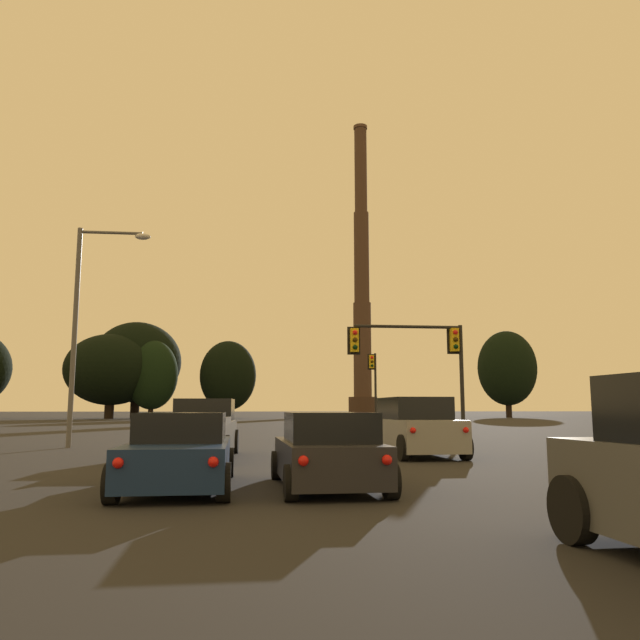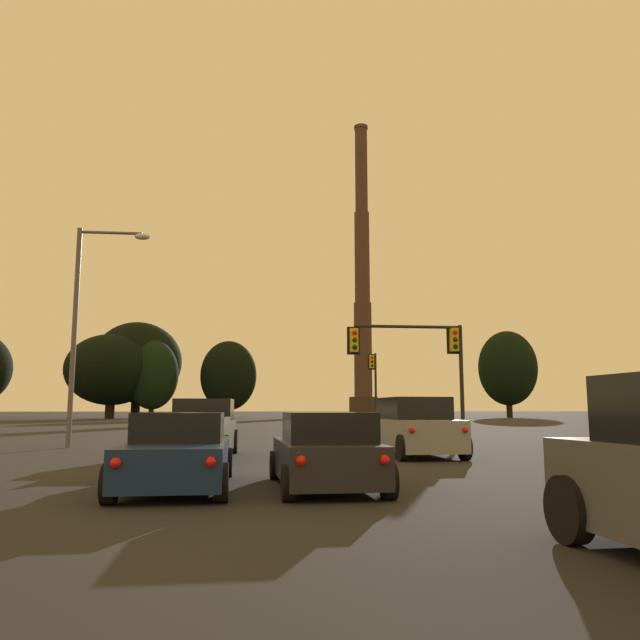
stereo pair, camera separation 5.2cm
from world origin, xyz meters
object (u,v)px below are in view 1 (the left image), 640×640
(hatchback_center_lane_second, at_px, (328,453))
(street_lamp, at_px, (87,312))
(pickup_truck_left_lane_front, at_px, (200,431))
(suv_right_lane_front, at_px, (415,427))
(traffic_light_overhead_right, at_px, (423,352))
(traffic_light_far_right, at_px, (374,379))
(sedan_left_lane_second, at_px, (181,453))
(smokestack, at_px, (362,298))

(hatchback_center_lane_second, distance_m, street_lamp, 16.23)
(hatchback_center_lane_second, xyz_separation_m, pickup_truck_left_lane_front, (-3.04, 7.78, 0.14))
(suv_right_lane_front, xyz_separation_m, traffic_light_overhead_right, (2.33, 7.18, 3.11))
(traffic_light_far_right, bearing_deg, traffic_light_overhead_right, -95.36)
(pickup_truck_left_lane_front, relative_size, suv_right_lane_front, 1.12)
(pickup_truck_left_lane_front, distance_m, suv_right_lane_front, 6.83)
(pickup_truck_left_lane_front, xyz_separation_m, suv_right_lane_front, (6.83, 0.14, 0.09))
(pickup_truck_left_lane_front, bearing_deg, hatchback_center_lane_second, -66.69)
(traffic_light_overhead_right, bearing_deg, hatchback_center_lane_second, -112.07)
(suv_right_lane_front, relative_size, traffic_light_overhead_right, 0.93)
(traffic_light_overhead_right, bearing_deg, traffic_light_far_right, 84.64)
(traffic_light_far_right, bearing_deg, pickup_truck_left_lane_front, -111.14)
(suv_right_lane_front, bearing_deg, street_lamp, 153.50)
(traffic_light_far_right, height_order, street_lamp, street_lamp)
(sedan_left_lane_second, xyz_separation_m, traffic_light_overhead_right, (8.91, 14.69, 3.34))
(sedan_left_lane_second, height_order, smokestack, smokestack)
(street_lamp, bearing_deg, hatchback_center_lane_second, -58.94)
(sedan_left_lane_second, distance_m, street_lamp, 14.69)
(hatchback_center_lane_second, height_order, smokestack, smokestack)
(suv_right_lane_front, height_order, traffic_light_far_right, traffic_light_far_right)
(suv_right_lane_front, distance_m, smokestack, 116.11)
(sedan_left_lane_second, bearing_deg, pickup_truck_left_lane_front, 91.02)
(sedan_left_lane_second, height_order, pickup_truck_left_lane_front, pickup_truck_left_lane_front)
(hatchback_center_lane_second, height_order, pickup_truck_left_lane_front, pickup_truck_left_lane_front)
(traffic_light_overhead_right, bearing_deg, street_lamp, -172.86)
(suv_right_lane_front, bearing_deg, traffic_light_far_right, 79.49)
(pickup_truck_left_lane_front, xyz_separation_m, traffic_light_far_right, (11.18, 28.92, 3.03))
(pickup_truck_left_lane_front, relative_size, traffic_light_overhead_right, 1.04)
(pickup_truck_left_lane_front, height_order, street_lamp, street_lamp)
(pickup_truck_left_lane_front, relative_size, traffic_light_far_right, 0.95)
(traffic_light_far_right, relative_size, street_lamp, 0.67)
(sedan_left_lane_second, relative_size, hatchback_center_lane_second, 1.14)
(hatchback_center_lane_second, xyz_separation_m, street_lamp, (-8.02, 13.32, 4.65))
(hatchback_center_lane_second, height_order, traffic_light_far_right, traffic_light_far_right)
(sedan_left_lane_second, relative_size, traffic_light_far_right, 0.81)
(hatchback_center_lane_second, xyz_separation_m, suv_right_lane_front, (3.79, 7.91, 0.23))
(hatchback_center_lane_second, bearing_deg, traffic_light_overhead_right, 66.19)
(suv_right_lane_front, bearing_deg, sedan_left_lane_second, -133.13)
(suv_right_lane_front, xyz_separation_m, street_lamp, (-11.81, 5.41, 4.41))
(sedan_left_lane_second, xyz_separation_m, hatchback_center_lane_second, (2.79, -0.40, -0.00))
(traffic_light_overhead_right, xyz_separation_m, street_lamp, (-14.14, -1.77, 1.31))
(suv_right_lane_front, bearing_deg, traffic_light_overhead_right, 70.13)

